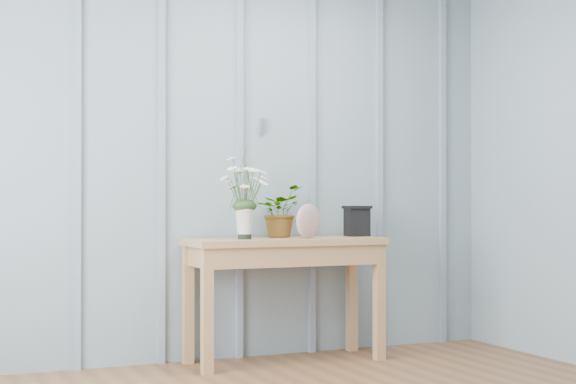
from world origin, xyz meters
name	(u,v)px	position (x,y,z in m)	size (l,w,h in m)	color
sideboard	(285,257)	(0.45, 1.99, 0.64)	(1.20, 0.45, 0.75)	#A3784B
daisy_vase	(245,185)	(0.18, 1.95, 1.07)	(0.36, 0.27, 0.51)	black
spider_plant	(279,211)	(0.47, 2.13, 0.91)	(0.29, 0.25, 0.32)	#1E3C19
felt_disc_vessel	(308,221)	(0.57, 1.91, 0.85)	(0.21, 0.06, 0.21)	#864551
carved_box	(357,221)	(0.98, 2.06, 0.85)	(0.16, 0.13, 0.19)	black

